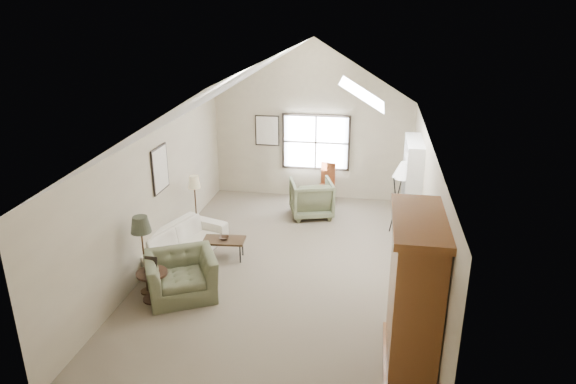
% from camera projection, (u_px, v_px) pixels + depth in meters
% --- Properties ---
extents(room_shell, '(5.01, 8.01, 4.00)m').
position_uv_depth(room_shell, '(284.00, 99.00, 8.64)').
color(room_shell, '#6D614E').
rests_on(room_shell, ground).
extents(window, '(1.72, 0.08, 1.42)m').
position_uv_depth(window, '(316.00, 142.00, 12.89)').
color(window, black).
rests_on(window, room_shell).
extents(skylight, '(0.80, 1.20, 0.52)m').
position_uv_depth(skylight, '(364.00, 92.00, 9.26)').
color(skylight, white).
rests_on(skylight, room_shell).
extents(wall_art, '(1.97, 3.71, 0.88)m').
position_uv_depth(wall_art, '(215.00, 149.00, 11.24)').
color(wall_art, black).
rests_on(wall_art, room_shell).
extents(armoire, '(0.60, 1.50, 2.20)m').
position_uv_depth(armoire, '(414.00, 294.00, 6.80)').
color(armoire, brown).
rests_on(armoire, ground).
extents(tv_alcove, '(0.32, 1.30, 2.10)m').
position_uv_depth(tv_alcove, '(411.00, 190.00, 10.46)').
color(tv_alcove, white).
rests_on(tv_alcove, ground).
extents(media_console, '(0.34, 1.18, 0.60)m').
position_uv_depth(media_console, '(407.00, 228.00, 10.75)').
color(media_console, '#382316').
rests_on(media_console, ground).
extents(tv_panel, '(0.05, 0.90, 0.55)m').
position_uv_depth(tv_panel, '(409.00, 201.00, 10.54)').
color(tv_panel, black).
rests_on(tv_panel, media_console).
extents(sofa, '(1.43, 2.23, 0.61)m').
position_uv_depth(sofa, '(182.00, 242.00, 10.11)').
color(sofa, white).
rests_on(sofa, ground).
extents(armchair_near, '(1.49, 1.43, 0.75)m').
position_uv_depth(armchair_near, '(181.00, 276.00, 8.72)').
color(armchair_near, '#565D41').
rests_on(armchair_near, ground).
extents(armchair_far, '(1.17, 1.19, 0.88)m').
position_uv_depth(armchair_far, '(311.00, 198.00, 12.03)').
color(armchair_far, '#656E4D').
rests_on(armchair_far, ground).
extents(coffee_table, '(0.85, 0.52, 0.41)m').
position_uv_depth(coffee_table, '(225.00, 249.00, 10.05)').
color(coffee_table, '#392817').
rests_on(coffee_table, ground).
extents(bowl, '(0.21, 0.21, 0.05)m').
position_uv_depth(bowl, '(224.00, 238.00, 9.97)').
color(bowl, '#312414').
rests_on(bowl, coffee_table).
extents(side_table, '(0.66, 0.66, 0.52)m').
position_uv_depth(side_table, '(153.00, 286.00, 8.63)').
color(side_table, '#3C2418').
rests_on(side_table, ground).
extents(side_chair, '(0.45, 0.45, 0.96)m').
position_uv_depth(side_chair, '(326.00, 183.00, 12.94)').
color(side_chair, brown).
rests_on(side_chair, ground).
extents(tripod_lamp, '(0.56, 0.56, 1.68)m').
position_uv_depth(tripod_lamp, '(402.00, 199.00, 10.86)').
color(tripod_lamp, silver).
rests_on(tripod_lamp, ground).
extents(dark_lamp, '(0.44, 0.44, 1.45)m').
position_uv_depth(dark_lamp, '(144.00, 255.00, 8.69)').
color(dark_lamp, '#282B1E').
rests_on(dark_lamp, ground).
extents(tan_lamp, '(0.33, 0.33, 1.31)m').
position_uv_depth(tan_lamp, '(196.00, 203.00, 11.12)').
color(tan_lamp, tan).
rests_on(tan_lamp, ground).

